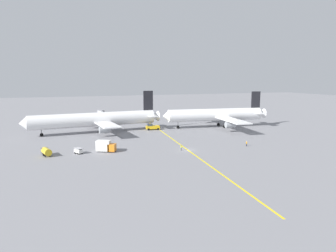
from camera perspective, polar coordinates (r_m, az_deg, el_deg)
name	(u,v)px	position (r m, az deg, el deg)	size (l,w,h in m)	color
ground_plane	(187,150)	(97.97, 3.46, -4.38)	(600.00, 600.00, 0.00)	gray
taxiway_stripe	(178,143)	(107.42, 1.92, -3.19)	(0.50, 120.00, 0.01)	yellow
airliner_at_gate_left	(96,120)	(131.15, -13.09, 1.14)	(56.51, 39.43, 16.68)	white
airliner_being_pushed	(216,115)	(143.02, 8.77, 2.01)	(49.16, 49.48, 16.03)	white
pushback_tug	(152,127)	(135.22, -2.88, -0.16)	(9.06, 3.54, 2.95)	gold
gse_fuel_bowser_stubby	(46,151)	(96.76, -21.36, -4.34)	(3.21, 5.23, 2.40)	gold
gse_catering_truck_tall	(106,146)	(96.97, -11.30, -3.61)	(6.29, 4.83, 3.50)	orange
gse_baggage_cart_trailing	(79,151)	(96.62, -16.01, -4.37)	(2.71, 3.15, 1.71)	silver
ground_crew_ramp_agent_by_cones	(181,148)	(96.93, 2.42, -3.97)	(0.36, 0.49, 1.73)	#4C4C51
ground_crew_marshaller_foreground	(247,144)	(105.94, 14.14, -3.12)	(0.36, 0.36, 1.74)	black
jet_bridge	(102,115)	(158.92, -11.91, 1.99)	(4.19, 19.00, 5.74)	#B7B7BC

